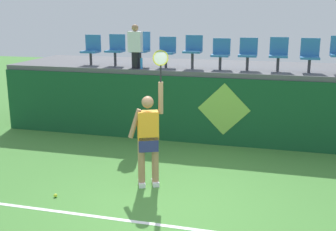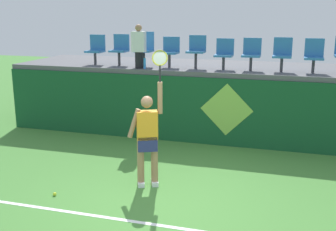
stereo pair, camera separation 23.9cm
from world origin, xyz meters
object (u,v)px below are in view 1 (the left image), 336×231
object	(u,v)px
stadium_chair_0	(92,49)
stadium_chair_4	(193,49)
stadium_chair_8	(310,54)
spectator_0	(135,46)
stadium_chair_6	(248,52)
tennis_player	(148,136)
stadium_chair_7	(279,53)
stadium_chair_1	(116,48)
stadium_chair_2	(141,47)
stadium_chair_5	(221,52)
tennis_ball	(55,195)
water_bottle	(141,64)
stadium_chair_3	(167,50)

from	to	relation	value
stadium_chair_0	stadium_chair_4	bearing A→B (deg)	-0.11
stadium_chair_8	spectator_0	world-z (taller)	spectator_0
stadium_chair_0	stadium_chair_6	world-z (taller)	stadium_chair_0
tennis_player	stadium_chair_7	bearing A→B (deg)	57.86
stadium_chair_1	stadium_chair_7	size ratio (longest dim) A/B	1.01
stadium_chair_2	stadium_chair_5	distance (m)	2.11
stadium_chair_8	stadium_chair_1	bearing A→B (deg)	-179.96
tennis_ball	stadium_chair_4	bearing A→B (deg)	70.86
stadium_chair_2	spectator_0	distance (m)	0.44
tennis_player	water_bottle	bearing A→B (deg)	110.48
tennis_player	spectator_0	xyz separation A→B (m)	(-1.30, 3.07, 1.36)
tennis_player	stadium_chair_4	bearing A→B (deg)	88.40
stadium_chair_1	stadium_chair_7	xyz separation A→B (m)	(4.20, 0.00, -0.01)
stadium_chair_3	stadium_chair_7	size ratio (longest dim) A/B	0.96
stadium_chair_2	tennis_ball	bearing A→B (deg)	-91.85
tennis_player	water_bottle	world-z (taller)	tennis_player
stadium_chair_1	stadium_chair_8	bearing A→B (deg)	0.04
stadium_chair_3	stadium_chair_4	size ratio (longest dim) A/B	0.94
tennis_player	stadium_chair_3	xyz separation A→B (m)	(-0.60, 3.50, 1.24)
stadium_chair_0	stadium_chair_7	size ratio (longest dim) A/B	0.98
stadium_chair_1	stadium_chair_8	world-z (taller)	stadium_chair_1
stadium_chair_1	stadium_chair_8	distance (m)	4.92
tennis_ball	stadium_chair_5	xyz separation A→B (m)	(2.25, 4.44, 2.16)
tennis_player	stadium_chair_0	distance (m)	4.60
stadium_chair_2	stadium_chair_5	bearing A→B (deg)	-0.20
tennis_ball	stadium_chair_3	size ratio (longest dim) A/B	0.08
tennis_ball	spectator_0	distance (m)	4.63
stadium_chair_2	stadium_chair_8	xyz separation A→B (m)	(4.22, -0.00, -0.07)
stadium_chair_0	stadium_chair_3	xyz separation A→B (m)	(2.10, -0.01, 0.01)
stadium_chair_2	stadium_chair_3	xyz separation A→B (m)	(0.70, -0.01, -0.06)
stadium_chair_4	stadium_chair_5	bearing A→B (deg)	0.16
stadium_chair_3	spectator_0	distance (m)	0.83
tennis_ball	stadium_chair_4	world-z (taller)	stadium_chair_4
stadium_chair_2	stadium_chair_8	size ratio (longest dim) A/B	1.12
stadium_chair_0	stadium_chair_8	bearing A→B (deg)	0.01
stadium_chair_3	stadium_chair_8	size ratio (longest dim) A/B	0.97
stadium_chair_1	tennis_player	bearing A→B (deg)	-60.31
stadium_chair_4	stadium_chair_5	distance (m)	0.71
tennis_ball	stadium_chair_3	bearing A→B (deg)	79.25
stadium_chair_4	spectator_0	distance (m)	1.46
stadium_chair_5	water_bottle	bearing A→B (deg)	-166.01
stadium_chair_2	spectator_0	world-z (taller)	spectator_0
water_bottle	stadium_chair_7	distance (m)	3.38
tennis_player	stadium_chair_2	distance (m)	3.96
stadium_chair_0	stadium_chair_5	bearing A→B (deg)	-0.06
stadium_chair_7	spectator_0	bearing A→B (deg)	-172.92
stadium_chair_1	stadium_chair_6	world-z (taller)	stadium_chair_1
tennis_player	tennis_ball	xyz separation A→B (m)	(-1.44, -0.94, -0.95)
tennis_ball	stadium_chair_6	xyz separation A→B (m)	(2.92, 4.44, 2.18)
stadium_chair_4	stadium_chair_6	distance (m)	1.38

